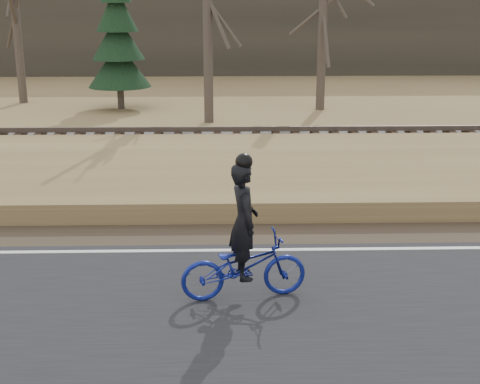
{
  "coord_description": "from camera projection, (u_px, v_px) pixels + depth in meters",
  "views": [
    {
      "loc": [
        0.19,
        -11.35,
        4.62
      ],
      "look_at": [
        0.49,
        0.5,
        1.1
      ],
      "focal_mm": 50.0,
      "sensor_mm": 36.0,
      "label": 1
    }
  ],
  "objects": [
    {
      "name": "edge_line",
      "position": [
        214.0,
        250.0,
        12.37
      ],
      "size": [
        120.0,
        0.12,
        0.01
      ],
      "primitive_type": "cube",
      "color": "silver",
      "rests_on": "road"
    },
    {
      "name": "embankment",
      "position": [
        216.0,
        183.0,
        16.16
      ],
      "size": [
        120.0,
        5.0,
        0.44
      ],
      "primitive_type": "cube",
      "color": "olive",
      "rests_on": "ground"
    },
    {
      "name": "bare_tree_near_left",
      "position": [
        208.0,
        22.0,
        24.04
      ],
      "size": [
        0.36,
        0.36,
        7.29
      ],
      "primitive_type": "cylinder",
      "color": "#4F4539",
      "rests_on": "ground"
    },
    {
      "name": "railroad",
      "position": [
        217.0,
        138.0,
        19.71
      ],
      "size": [
        120.0,
        2.4,
        0.29
      ],
      "color": "black",
      "rests_on": "ballast"
    },
    {
      "name": "conifer",
      "position": [
        118.0,
        39.0,
        27.23
      ],
      "size": [
        2.6,
        2.6,
        6.06
      ],
      "color": "#4F4539",
      "rests_on": "ground"
    },
    {
      "name": "bare_tree_center",
      "position": [
        324.0,
        0.0,
        26.57
      ],
      "size": [
        0.36,
        0.36,
        8.79
      ],
      "primitive_type": "cylinder",
      "color": "#4F4539",
      "rests_on": "ground"
    },
    {
      "name": "ballast",
      "position": [
        217.0,
        148.0,
        19.8
      ],
      "size": [
        120.0,
        3.0,
        0.45
      ],
      "primitive_type": "cube",
      "color": "slate",
      "rests_on": "ground"
    },
    {
      "name": "road",
      "position": [
        212.0,
        320.0,
        9.79
      ],
      "size": [
        120.0,
        6.0,
        0.06
      ],
      "primitive_type": "cube",
      "color": "black",
      "rests_on": "ground"
    },
    {
      "name": "ground",
      "position": [
        214.0,
        258.0,
        12.19
      ],
      "size": [
        120.0,
        120.0,
        0.0
      ],
      "primitive_type": "plane",
      "color": "olive",
      "rests_on": "ground"
    },
    {
      "name": "treeline_backdrop",
      "position": [
        219.0,
        22.0,
        40.09
      ],
      "size": [
        120.0,
        4.0,
        6.0
      ],
      "primitive_type": "cube",
      "color": "#383328",
      "rests_on": "ground"
    },
    {
      "name": "cyclist",
      "position": [
        244.0,
        253.0,
        10.27
      ],
      "size": [
        2.04,
        0.99,
        2.31
      ],
      "rotation": [
        0.0,
        0.0,
        1.73
      ],
      "color": "navy",
      "rests_on": "road"
    },
    {
      "name": "shoulder",
      "position": [
        215.0,
        234.0,
        13.34
      ],
      "size": [
        120.0,
        1.6,
        0.04
      ],
      "primitive_type": "cube",
      "color": "#473A2B",
      "rests_on": "ground"
    },
    {
      "name": "bare_tree_left",
      "position": [
        16.0,
        17.0,
        28.53
      ],
      "size": [
        0.36,
        0.36,
        7.33
      ],
      "primitive_type": "cylinder",
      "color": "#4F4539",
      "rests_on": "ground"
    }
  ]
}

